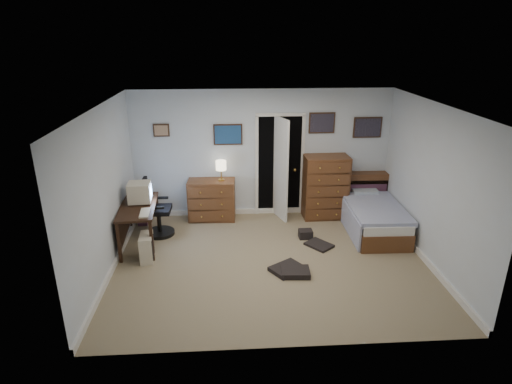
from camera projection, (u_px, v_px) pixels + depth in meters
floor at (271, 262)px, 6.91m from camera, size 5.00×4.00×0.02m
computer_desk at (133, 215)px, 7.27m from camera, size 0.67×1.31×0.73m
crt_monitor at (140, 192)px, 7.30m from camera, size 0.40×0.38×0.35m
keyboard at (145, 213)px, 6.90m from camera, size 0.17×0.40×0.02m
pc_tower at (147, 248)px, 6.90m from camera, size 0.23×0.42×0.44m
office_chair at (155, 214)px, 7.71m from camera, size 0.52×0.53×1.06m
media_stack at (141, 203)px, 8.10m from camera, size 0.18×0.18×0.88m
low_dresser at (212, 200)px, 8.37m from camera, size 0.92×0.50×0.80m
table_lamp at (221, 166)px, 8.14m from camera, size 0.21×0.21×0.39m
doorway at (278, 162)px, 8.70m from camera, size 0.96×1.12×2.05m
tall_dresser at (325, 187)px, 8.40m from camera, size 0.87×0.53×1.25m
headboard_bookcase at (365, 192)px, 8.61m from camera, size 0.96×0.27×0.86m
bed at (373, 217)px, 7.90m from camera, size 0.99×1.79×0.58m
wall_posters at (292, 129)px, 8.17m from camera, size 4.38×0.04×0.60m
floor_clutter at (299, 258)px, 6.93m from camera, size 1.23×1.50×0.15m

